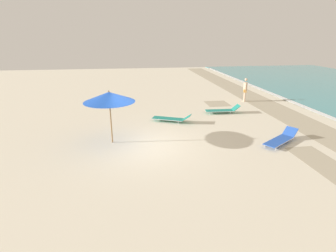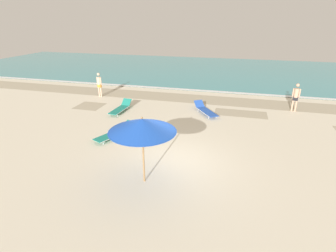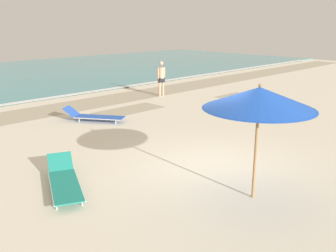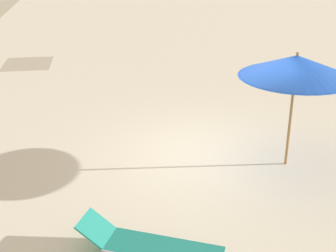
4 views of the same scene
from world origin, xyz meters
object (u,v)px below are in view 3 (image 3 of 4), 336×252
Objects in this scene: sun_lounger_near_water_left at (64,181)px; sun_lounger_under_umbrella at (94,116)px; beach_umbrella at (259,98)px; beachgoer_wading_adult at (161,76)px.

sun_lounger_under_umbrella is at bearing 73.89° from sun_lounger_near_water_left.
beach_umbrella is 1.40× the size of beachgoer_wading_adult.
sun_lounger_near_water_left is 11.19m from beachgoer_wading_adult.
sun_lounger_under_umbrella reaches higher than sun_lounger_near_water_left.
beach_umbrella is 1.07× the size of sun_lounger_near_water_left.
beach_umbrella reaches higher than sun_lounger_under_umbrella.
beachgoer_wading_adult reaches higher than sun_lounger_near_water_left.
sun_lounger_near_water_left is at bearing 45.32° from beachgoer_wading_adult.
sun_lounger_near_water_left is (-2.67, 3.23, -1.97)m from beach_umbrella.
sun_lounger_under_umbrella is 1.27× the size of beachgoer_wading_adult.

